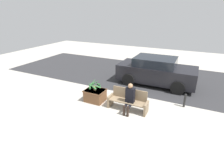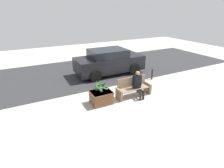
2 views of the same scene
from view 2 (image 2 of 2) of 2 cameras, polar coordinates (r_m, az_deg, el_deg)
The scene contains 8 objects.
ground_plane at distance 7.85m, azimuth 11.49°, elevation -6.47°, with size 30.00×30.00×0.00m, color #ADA89E.
road_surface at distance 12.14m, azimuth -4.44°, elevation 4.84°, with size 20.00×6.00×0.01m, color #2D2D30.
bench at distance 8.32m, azimuth 6.96°, elevation -1.23°, with size 1.72×0.51×0.90m.
person_seated at distance 8.13m, azimuth 8.48°, elevation 0.10°, with size 0.36×0.60×1.26m.
planter_box at distance 7.66m, azimuth -3.55°, elevation -4.27°, with size 0.92×0.77×0.56m.
potted_plant at distance 7.43m, azimuth -3.62°, elevation -0.67°, with size 0.68×0.67×0.52m.
parked_car at distance 11.08m, azimuth -0.93°, elevation 7.32°, with size 4.26×1.98×1.57m.
bollard_post at distance 10.51m, azimuth 12.97°, elevation 3.23°, with size 0.10×0.10×0.64m.
Camera 2 is at (-4.45, -5.21, 3.84)m, focal length 28.00 mm.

